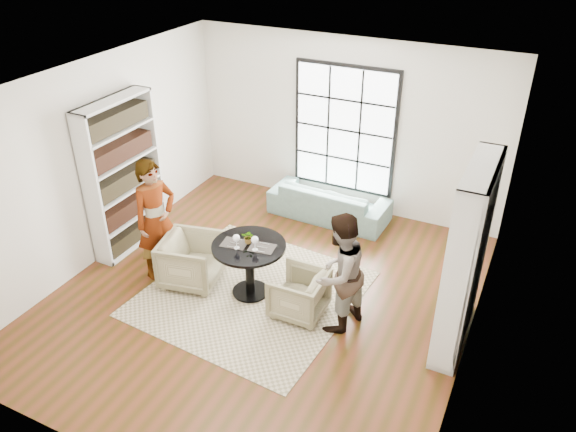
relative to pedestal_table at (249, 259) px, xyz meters
The scene contains 16 objects.
ground 0.62m from the pedestal_table, 10.11° to the left, with size 6.00×6.00×0.00m, color #5B2915.
room_shell 0.91m from the pedestal_table, 70.85° to the left, with size 6.00×6.01×6.00m.
rug 0.58m from the pedestal_table, 30.80° to the right, with size 2.76×2.76×0.01m, color tan.
pedestal_table is the anchor object (origin of this frame).
sofa 2.51m from the pedestal_table, 85.95° to the left, with size 2.06×0.80×0.60m, color slate.
armchair_left 0.92m from the pedestal_table, behind, with size 0.78×0.81×0.73m, color tan.
armchair_right 0.84m from the pedestal_table, ahead, with size 0.68×0.70×0.63m, color tan.
person_left 1.48m from the pedestal_table, behind, with size 0.66×0.44×1.82m, color gray.
person_right 1.37m from the pedestal_table, ahead, with size 0.80×0.62×1.64m, color gray.
placemat_left 0.30m from the pedestal_table, 163.22° to the right, with size 0.34×0.26×0.01m, color black.
placemat_right 0.30m from the pedestal_table, ahead, with size 0.34×0.26×0.01m, color black.
cutlery_left 0.31m from the pedestal_table, 163.22° to the right, with size 0.14×0.22×0.01m, color silver, non-canonical shape.
cutlery_right 0.31m from the pedestal_table, ahead, with size 0.14×0.22×0.01m, color silver, non-canonical shape.
wine_glass_left 0.42m from the pedestal_table, 126.74° to the right, with size 0.10×0.10×0.21m.
wine_glass_right 0.41m from the pedestal_table, 28.48° to the right, with size 0.10×0.10×0.22m.
flower_centerpiece 0.32m from the pedestal_table, 119.51° to the left, with size 0.17×0.15×0.19m, color gray.
Camera 1 is at (3.05, -5.53, 4.94)m, focal length 35.00 mm.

